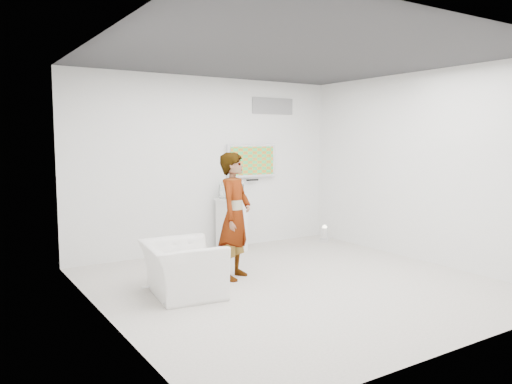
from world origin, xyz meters
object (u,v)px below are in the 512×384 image
armchair (182,269)px  floor_uplight (325,234)px  person (235,216)px  tv (251,161)px  pedestal (232,225)px

armchair → floor_uplight: armchair is taller
person → floor_uplight: 3.02m
armchair → floor_uplight: (3.61, 1.53, -0.18)m
tv → person: bearing=-127.8°
person → floor_uplight: (2.67, 1.22, -0.73)m
person → pedestal: bearing=24.7°
tv → floor_uplight: bearing=-23.1°
armchair → pedestal: size_ratio=1.12×
armchair → floor_uplight: size_ratio=3.34×
floor_uplight → person: bearing=-155.4°
person → floor_uplight: bearing=-12.6°
tv → person: size_ratio=0.57×
floor_uplight → pedestal: bearing=170.5°
person → pedestal: (0.82, 1.53, -0.42)m
tv → pedestal: tv is taller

